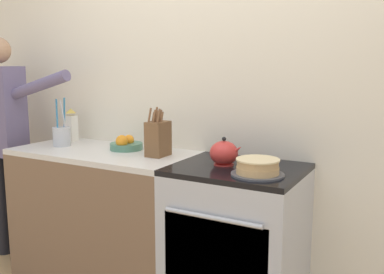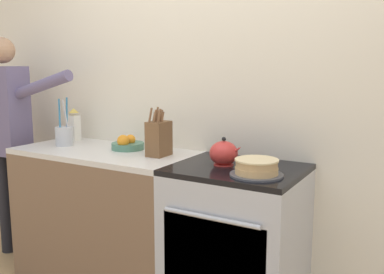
# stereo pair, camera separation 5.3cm
# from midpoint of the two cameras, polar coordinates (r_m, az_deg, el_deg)

# --- Properties ---
(wall_back) EXTENTS (8.00, 0.04, 2.60)m
(wall_back) POSITION_cam_midpoint_polar(r_m,az_deg,el_deg) (2.75, 2.38, 5.66)
(wall_back) COLOR silver
(wall_back) RESTS_ON ground_plane
(counter_cabinet) EXTENTS (1.23, 0.60, 0.93)m
(counter_cabinet) POSITION_cam_midpoint_polar(r_m,az_deg,el_deg) (3.03, -12.04, -10.38)
(counter_cabinet) COLOR brown
(counter_cabinet) RESTS_ON ground_plane
(stove_range) EXTENTS (0.71, 0.63, 0.93)m
(stove_range) POSITION_cam_midpoint_polar(r_m,az_deg,el_deg) (2.54, 5.28, -14.23)
(stove_range) COLOR #B7BABF
(stove_range) RESTS_ON ground_plane
(layer_cake) EXTENTS (0.27, 0.27, 0.09)m
(layer_cake) POSITION_cam_midpoint_polar(r_m,az_deg,el_deg) (2.21, 8.07, -4.06)
(layer_cake) COLOR #4C4C51
(layer_cake) RESTS_ON stove_range
(tea_kettle) EXTENTS (0.20, 0.16, 0.16)m
(tea_kettle) POSITION_cam_midpoint_polar(r_m,az_deg,el_deg) (2.42, 3.68, -2.16)
(tea_kettle) COLOR red
(tea_kettle) RESTS_ON stove_range
(knife_block) EXTENTS (0.11, 0.15, 0.30)m
(knife_block) POSITION_cam_midpoint_polar(r_m,az_deg,el_deg) (2.66, -5.12, -0.16)
(knife_block) COLOR brown
(knife_block) RESTS_ON counter_cabinet
(utensil_crock) EXTENTS (0.12, 0.12, 0.34)m
(utensil_crock) POSITION_cam_midpoint_polar(r_m,az_deg,el_deg) (3.13, -17.45, 0.18)
(utensil_crock) COLOR #B7BABF
(utensil_crock) RESTS_ON counter_cabinet
(fruit_bowl) EXTENTS (0.22, 0.22, 0.11)m
(fruit_bowl) POSITION_cam_midpoint_polar(r_m,az_deg,el_deg) (2.89, -9.33, -1.01)
(fruit_bowl) COLOR #4C7F66
(fruit_bowl) RESTS_ON counter_cabinet
(milk_carton) EXTENTS (0.07, 0.07, 0.24)m
(milk_carton) POSITION_cam_midpoint_polar(r_m,az_deg,el_deg) (3.32, -16.24, 1.48)
(milk_carton) COLOR white
(milk_carton) RESTS_ON counter_cabinet
(person_baker) EXTENTS (0.94, 0.20, 1.69)m
(person_baker) POSITION_cam_midpoint_polar(r_m,az_deg,el_deg) (3.54, -24.19, 1.06)
(person_baker) COLOR black
(person_baker) RESTS_ON ground_plane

